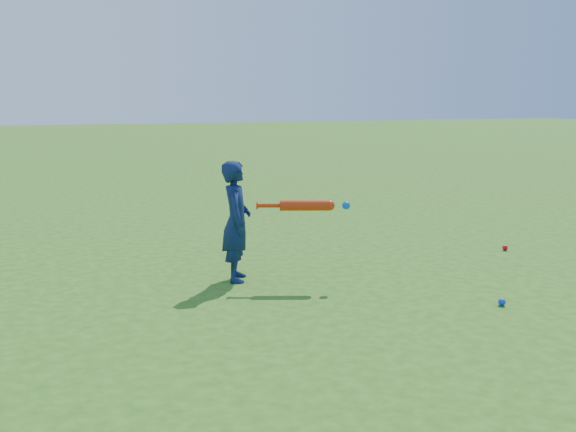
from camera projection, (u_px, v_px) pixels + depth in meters
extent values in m
plane|color=#2C6217|center=(250.00, 295.00, 5.83)|extent=(80.00, 80.00, 0.00)
imported|color=#0F1D47|center=(236.00, 221.00, 6.19)|extent=(0.40, 0.49, 1.17)
sphere|color=red|center=(505.00, 248.00, 7.51)|extent=(0.06, 0.06, 0.06)
sphere|color=blue|center=(502.00, 302.00, 5.51)|extent=(0.07, 0.07, 0.07)
cylinder|color=red|center=(257.00, 206.00, 6.11)|extent=(0.04, 0.07, 0.07)
cylinder|color=red|center=(269.00, 206.00, 6.11)|extent=(0.23, 0.12, 0.04)
cylinder|color=red|center=(305.00, 205.00, 6.12)|extent=(0.48, 0.26, 0.10)
sphere|color=red|center=(330.00, 205.00, 6.12)|extent=(0.10, 0.10, 0.10)
sphere|color=blue|center=(346.00, 205.00, 6.12)|extent=(0.08, 0.08, 0.08)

